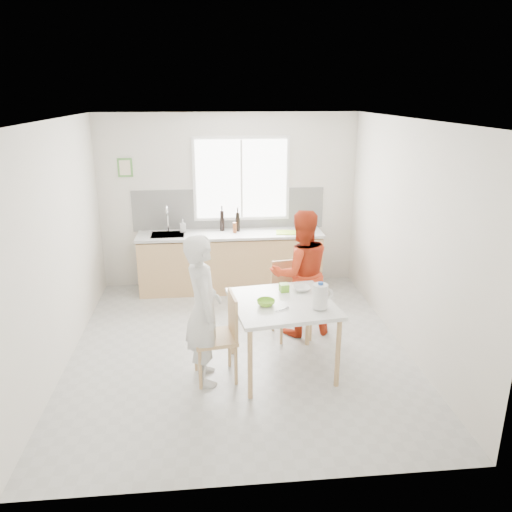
{
  "coord_description": "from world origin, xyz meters",
  "views": [
    {
      "loc": [
        -0.33,
        -5.44,
        2.98
      ],
      "look_at": [
        0.23,
        0.2,
        1.11
      ],
      "focal_mm": 35.0,
      "sensor_mm": 36.0,
      "label": 1
    }
  ],
  "objects_px": {
    "chair_far": "(290,295)",
    "bowl_white": "(302,289)",
    "wine_bottle_a": "(222,221)",
    "person_red": "(301,273)",
    "milk_jug": "(321,296)",
    "wine_bottle_b": "(238,222)",
    "chair_left": "(221,333)",
    "bowl_green": "(266,303)",
    "dining_table": "(282,309)",
    "person_white": "(203,310)"
  },
  "relations": [
    {
      "from": "person_red",
      "to": "wine_bottle_a",
      "type": "xyz_separation_m",
      "value": [
        -0.92,
        1.74,
        0.27
      ]
    },
    {
      "from": "chair_far",
      "to": "person_white",
      "type": "distance_m",
      "value": 1.49
    },
    {
      "from": "dining_table",
      "to": "chair_left",
      "type": "xyz_separation_m",
      "value": [
        -0.67,
        -0.09,
        -0.21
      ]
    },
    {
      "from": "wine_bottle_a",
      "to": "wine_bottle_b",
      "type": "bearing_deg",
      "value": -13.62
    },
    {
      "from": "chair_left",
      "to": "wine_bottle_a",
      "type": "relative_size",
      "value": 3.0
    },
    {
      "from": "wine_bottle_b",
      "to": "wine_bottle_a",
      "type": "bearing_deg",
      "value": 166.38
    },
    {
      "from": "bowl_white",
      "to": "wine_bottle_a",
      "type": "height_order",
      "value": "wine_bottle_a"
    },
    {
      "from": "wine_bottle_b",
      "to": "bowl_green",
      "type": "bearing_deg",
      "value": -87.24
    },
    {
      "from": "dining_table",
      "to": "chair_far",
      "type": "distance_m",
      "value": 0.92
    },
    {
      "from": "person_white",
      "to": "wine_bottle_a",
      "type": "relative_size",
      "value": 5.1
    },
    {
      "from": "person_white",
      "to": "wine_bottle_b",
      "type": "distance_m",
      "value": 2.75
    },
    {
      "from": "wine_bottle_b",
      "to": "bowl_white",
      "type": "bearing_deg",
      "value": -75.69
    },
    {
      "from": "person_red",
      "to": "chair_left",
      "type": "bearing_deg",
      "value": 35.52
    },
    {
      "from": "person_red",
      "to": "bowl_green",
      "type": "bearing_deg",
      "value": 52.12
    },
    {
      "from": "person_red",
      "to": "bowl_white",
      "type": "distance_m",
      "value": 0.61
    },
    {
      "from": "bowl_white",
      "to": "bowl_green",
      "type": "bearing_deg",
      "value": -141.13
    },
    {
      "from": "chair_left",
      "to": "chair_far",
      "type": "relative_size",
      "value": 1.0
    },
    {
      "from": "chair_far",
      "to": "person_red",
      "type": "xyz_separation_m",
      "value": [
        0.13,
        0.02,
        0.28
      ]
    },
    {
      "from": "chair_left",
      "to": "bowl_green",
      "type": "relative_size",
      "value": 4.94
    },
    {
      "from": "bowl_green",
      "to": "wine_bottle_b",
      "type": "distance_m",
      "value": 2.66
    },
    {
      "from": "person_red",
      "to": "wine_bottle_b",
      "type": "bearing_deg",
      "value": -75.79
    },
    {
      "from": "person_red",
      "to": "wine_bottle_a",
      "type": "bearing_deg",
      "value": -69.96
    },
    {
      "from": "chair_far",
      "to": "bowl_white",
      "type": "bearing_deg",
      "value": -94.99
    },
    {
      "from": "milk_jug",
      "to": "wine_bottle_b",
      "type": "relative_size",
      "value": 0.94
    },
    {
      "from": "chair_left",
      "to": "bowl_white",
      "type": "bearing_deg",
      "value": 104.35
    },
    {
      "from": "person_white",
      "to": "wine_bottle_a",
      "type": "xyz_separation_m",
      "value": [
        0.3,
        2.75,
        0.26
      ]
    },
    {
      "from": "person_white",
      "to": "bowl_green",
      "type": "relative_size",
      "value": 8.38
    },
    {
      "from": "bowl_white",
      "to": "milk_jug",
      "type": "xyz_separation_m",
      "value": [
        0.1,
        -0.52,
        0.13
      ]
    },
    {
      "from": "chair_far",
      "to": "wine_bottle_a",
      "type": "height_order",
      "value": "wine_bottle_a"
    },
    {
      "from": "dining_table",
      "to": "milk_jug",
      "type": "relative_size",
      "value": 4.28
    },
    {
      "from": "person_white",
      "to": "milk_jug",
      "type": "height_order",
      "value": "person_white"
    },
    {
      "from": "wine_bottle_b",
      "to": "person_red",
      "type": "bearing_deg",
      "value": -67.89
    },
    {
      "from": "chair_left",
      "to": "person_white",
      "type": "bearing_deg",
      "value": -90.0
    },
    {
      "from": "chair_far",
      "to": "bowl_white",
      "type": "height_order",
      "value": "chair_far"
    },
    {
      "from": "chair_far",
      "to": "wine_bottle_b",
      "type": "xyz_separation_m",
      "value": [
        -0.55,
        1.71,
        0.54
      ]
    },
    {
      "from": "chair_far",
      "to": "chair_left",
      "type": "bearing_deg",
      "value": -141.32
    },
    {
      "from": "milk_jug",
      "to": "bowl_white",
      "type": "bearing_deg",
      "value": 92.62
    },
    {
      "from": "person_white",
      "to": "wine_bottle_a",
      "type": "bearing_deg",
      "value": -14.04
    },
    {
      "from": "dining_table",
      "to": "bowl_green",
      "type": "bearing_deg",
      "value": -158.06
    },
    {
      "from": "milk_jug",
      "to": "chair_far",
      "type": "bearing_deg",
      "value": 88.66
    },
    {
      "from": "wine_bottle_a",
      "to": "bowl_white",
      "type": "bearing_deg",
      "value": -70.65
    },
    {
      "from": "dining_table",
      "to": "person_red",
      "type": "xyz_separation_m",
      "value": [
        0.36,
        0.89,
        0.07
      ]
    },
    {
      "from": "wine_bottle_b",
      "to": "chair_left",
      "type": "bearing_deg",
      "value": -97.53
    },
    {
      "from": "chair_far",
      "to": "wine_bottle_a",
      "type": "distance_m",
      "value": 2.01
    },
    {
      "from": "person_red",
      "to": "bowl_white",
      "type": "bearing_deg",
      "value": 72.43
    },
    {
      "from": "person_white",
      "to": "bowl_green",
      "type": "height_order",
      "value": "person_white"
    },
    {
      "from": "wine_bottle_a",
      "to": "milk_jug",
      "type": "bearing_deg",
      "value": -72.21
    },
    {
      "from": "bowl_green",
      "to": "person_white",
      "type": "bearing_deg",
      "value": -176.42
    },
    {
      "from": "dining_table",
      "to": "person_white",
      "type": "xyz_separation_m",
      "value": [
        -0.85,
        -0.12,
        0.08
      ]
    },
    {
      "from": "chair_left",
      "to": "wine_bottle_b",
      "type": "height_order",
      "value": "wine_bottle_b"
    }
  ]
}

